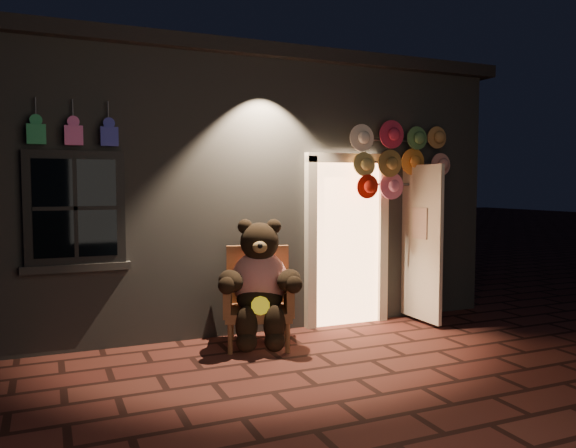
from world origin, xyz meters
TOP-DOWN VIEW (x-y plane):
  - ground at (0.00, 0.00)m, footprint 60.00×60.00m
  - shop_building at (0.00, 3.99)m, footprint 7.30×5.95m
  - wicker_armchair at (-0.02, 1.04)m, footprint 0.91×0.88m
  - teddy_bear at (-0.05, 0.90)m, footprint 0.95×0.88m
  - hat_rack at (2.01, 1.28)m, footprint 1.46×0.22m

SIDE VIEW (x-z plane):
  - ground at x=0.00m, z-range 0.00..0.00m
  - wicker_armchair at x=-0.02m, z-range 0.00..1.09m
  - teddy_bear at x=-0.05m, z-range 0.04..1.41m
  - shop_building at x=0.00m, z-range -0.02..3.49m
  - hat_rack at x=2.01m, z-range 0.83..3.40m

